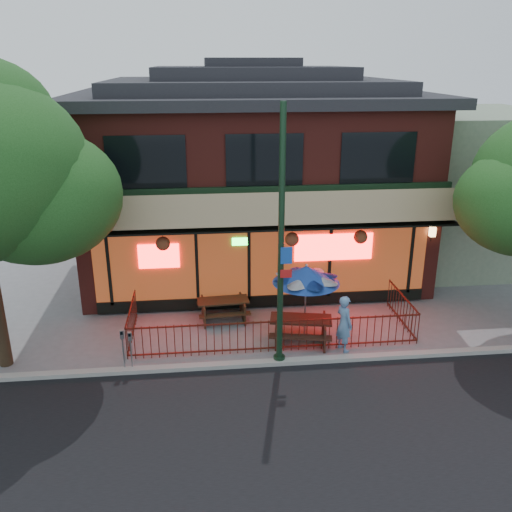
{
  "coord_description": "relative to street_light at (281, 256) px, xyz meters",
  "views": [
    {
      "loc": [
        -2.03,
        -13.38,
        7.9
      ],
      "look_at": [
        -0.39,
        2.0,
        2.29
      ],
      "focal_mm": 38.0,
      "sensor_mm": 36.0,
      "label": 1
    }
  ],
  "objects": [
    {
      "name": "ground",
      "position": [
        -0.0,
        0.4,
        -3.15
      ],
      "size": [
        80.0,
        80.0,
        0.0
      ],
      "primitive_type": "plane",
      "color": "gray",
      "rests_on": "ground"
    },
    {
      "name": "curb",
      "position": [
        -0.0,
        -0.1,
        -3.09
      ],
      "size": [
        80.0,
        0.25,
        0.12
      ],
      "primitive_type": "cube",
      "color": "#999993",
      "rests_on": "ground"
    },
    {
      "name": "restaurant_building",
      "position": [
        -0.0,
        7.51,
        0.98
      ],
      "size": [
        12.96,
        9.49,
        8.05
      ],
      "color": "maroon",
      "rests_on": "ground"
    },
    {
      "name": "neighbor_building",
      "position": [
        9.0,
        8.1,
        -0.15
      ],
      "size": [
        6.0,
        7.0,
        6.0
      ],
      "primitive_type": "cube",
      "color": "gray",
      "rests_on": "ground"
    },
    {
      "name": "patio_fence",
      "position": [
        -0.0,
        0.91,
        -2.52
      ],
      "size": [
        8.44,
        2.62,
        1.0
      ],
      "color": "#4D1810",
      "rests_on": "ground"
    },
    {
      "name": "street_light",
      "position": [
        0.0,
        0.0,
        0.0
      ],
      "size": [
        0.43,
        0.32,
        7.0
      ],
      "color": "#16311D",
      "rests_on": "ground"
    },
    {
      "name": "picnic_table_left",
      "position": [
        -1.41,
        2.8,
        -2.69
      ],
      "size": [
        1.7,
        1.35,
        0.69
      ],
      "color": "#372314",
      "rests_on": "ground"
    },
    {
      "name": "picnic_table_right",
      "position": [
        0.8,
        1.1,
        -2.64
      ],
      "size": [
        2.03,
        1.7,
        0.77
      ],
      "color": "#391C13",
      "rests_on": "ground"
    },
    {
      "name": "patio_umbrella",
      "position": [
        1.01,
        1.59,
        -1.2
      ],
      "size": [
        2.0,
        2.0,
        2.28
      ],
      "color": "gray",
      "rests_on": "ground"
    },
    {
      "name": "pedestrian",
      "position": [
        1.93,
        0.5,
        -2.31
      ],
      "size": [
        0.61,
        0.72,
        1.69
      ],
      "primitive_type": "imported",
      "rotation": [
        0.0,
        0.0,
        1.96
      ],
      "color": "#5B88B7",
      "rests_on": "ground"
    },
    {
      "name": "parking_meter_near",
      "position": [
        -4.0,
        0.0,
        -2.37
      ],
      "size": [
        0.11,
        0.09,
        1.16
      ],
      "color": "gray",
      "rests_on": "ground"
    },
    {
      "name": "parking_meter_far",
      "position": [
        -4.2,
        0.0,
        -2.32
      ],
      "size": [
        0.13,
        0.11,
        1.23
      ],
      "color": "gray",
      "rests_on": "ground"
    }
  ]
}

